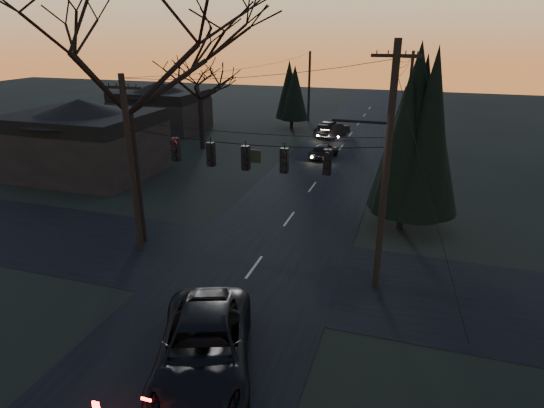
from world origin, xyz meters
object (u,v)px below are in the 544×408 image
(utility_pole_far_l, at_px, (308,121))
(utility_pole_right, at_px, (375,286))
(evergreen_right, at_px, (409,142))
(sedan_oncoming_b, at_px, (333,130))
(suv_near, at_px, (204,348))
(bare_tree_left, at_px, (122,55))
(utility_pole_left, at_px, (141,250))
(sedan_oncoming_a, at_px, (324,151))
(utility_pole_far_r, at_px, (404,142))

(utility_pole_far_l, bearing_deg, utility_pole_right, -72.28)
(evergreen_right, distance_m, sedan_oncoming_b, 23.15)
(suv_near, bearing_deg, bare_tree_left, 113.05)
(utility_pole_far_l, relative_size, sedan_oncoming_b, 1.71)
(utility_pole_left, distance_m, suv_near, 9.71)
(evergreen_right, bearing_deg, bare_tree_left, -155.71)
(utility_pole_far_l, xyz_separation_m, sedan_oncoming_b, (4.41, -7.93, 0.77))
(utility_pole_left, bearing_deg, sedan_oncoming_a, 75.30)
(bare_tree_left, height_order, sedan_oncoming_b, bare_tree_left)
(utility_pole_far_l, bearing_deg, utility_pole_far_r, -34.82)
(utility_pole_far_r, bearing_deg, bare_tree_left, -113.90)
(utility_pole_right, relative_size, utility_pole_far_l, 1.25)
(utility_pole_left, height_order, utility_pole_far_r, same)
(utility_pole_far_r, distance_m, sedan_oncoming_a, 10.35)
(utility_pole_far_l, bearing_deg, sedan_oncoming_b, -60.91)
(utility_pole_right, bearing_deg, suv_near, -124.35)
(utility_pole_right, bearing_deg, evergreen_right, 84.27)
(utility_pole_right, bearing_deg, utility_pole_far_l, 107.72)
(sedan_oncoming_a, distance_m, sedan_oncoming_b, 8.29)
(utility_pole_right, xyz_separation_m, sedan_oncoming_b, (-7.09, 28.07, 0.77))
(utility_pole_right, height_order, evergreen_right, evergreen_right)
(bare_tree_left, distance_m, sedan_oncoming_b, 28.84)
(utility_pole_far_l, height_order, sedan_oncoming_a, utility_pole_far_l)
(utility_pole_right, distance_m, suv_near, 8.38)
(bare_tree_left, bearing_deg, sedan_oncoming_a, 73.23)
(utility_pole_left, xyz_separation_m, utility_pole_far_l, (0.00, 36.00, 0.00))
(utility_pole_left, xyz_separation_m, suv_near, (6.80, -6.88, 0.88))
(utility_pole_far_r, bearing_deg, suv_near, -97.68)
(utility_pole_left, bearing_deg, evergreen_right, 28.63)
(utility_pole_right, height_order, sedan_oncoming_a, utility_pole_right)
(suv_near, bearing_deg, sedan_oncoming_a, 73.43)
(bare_tree_left, relative_size, sedan_oncoming_b, 2.81)
(bare_tree_left, height_order, suv_near, bare_tree_left)
(utility_pole_left, bearing_deg, utility_pole_far_l, 90.00)
(sedan_oncoming_a, height_order, sedan_oncoming_b, sedan_oncoming_b)
(utility_pole_left, bearing_deg, bare_tree_left, 117.93)
(bare_tree_left, height_order, sedan_oncoming_a, bare_tree_left)
(utility_pole_far_l, relative_size, suv_near, 1.27)
(utility_pole_far_l, relative_size, bare_tree_left, 0.61)
(suv_near, relative_size, sedan_oncoming_a, 1.68)
(utility_pole_far_r, xyz_separation_m, sedan_oncoming_a, (-6.30, -8.18, 0.64))
(utility_pole_far_r, xyz_separation_m, evergreen_right, (0.67, -21.36, 4.87))
(utility_pole_far_r, height_order, sedan_oncoming_b, utility_pole_far_r)
(sedan_oncoming_a, bearing_deg, utility_pole_far_l, -61.11)
(utility_pole_left, bearing_deg, suv_near, -45.32)
(utility_pole_right, xyz_separation_m, utility_pole_left, (-11.50, 0.00, 0.00))
(bare_tree_left, bearing_deg, utility_pole_far_r, 66.10)
(suv_near, distance_m, sedan_oncoming_a, 26.74)
(sedan_oncoming_a, bearing_deg, utility_pole_right, 118.71)
(sedan_oncoming_b, bearing_deg, utility_pole_far_r, -160.61)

